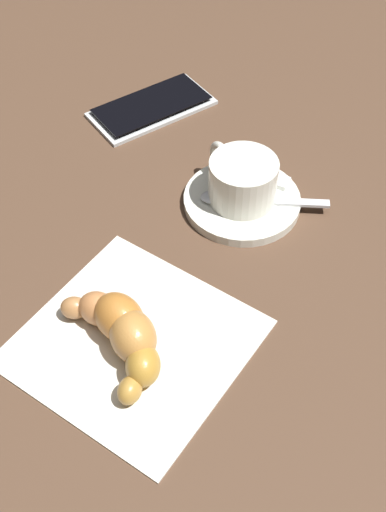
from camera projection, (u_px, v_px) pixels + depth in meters
ground_plane at (203, 284)px, 0.61m from camera, size 1.80×1.80×0.00m
saucer at (242, 201)px, 0.68m from camera, size 0.12×0.12×0.01m
espresso_cup at (242, 180)px, 0.66m from camera, size 0.07×0.09×0.05m
teaspoon at (243, 199)px, 0.67m from camera, size 0.06×0.13×0.01m
sugar_packet at (258, 175)px, 0.69m from camera, size 0.02×0.07×0.01m
napkin at (135, 342)px, 0.57m from camera, size 0.20×0.21×0.00m
croissant at (122, 331)px, 0.55m from camera, size 0.09×0.12×0.04m
cell_phone at (152, 107)px, 0.78m from camera, size 0.16×0.13×0.01m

